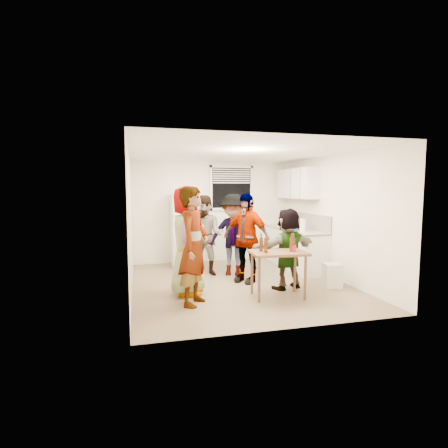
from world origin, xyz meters
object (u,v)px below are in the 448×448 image
object	(u,v)px
guest_grey	(188,294)
red_cup	(293,252)
guest_back_right	(233,275)
beer_bottle_counter	(298,230)
blue_cup	(295,232)
guest_black	(246,282)
refrigerator	(186,230)
wine_bottle	(281,225)
guest_stripe	(194,304)
guest_back_left	(206,275)
kettle	(290,228)
trash_bin	(332,274)
serving_table	(278,297)
beer_bottle_table	(266,253)
guest_orange	(287,288)

from	to	relation	value
guest_grey	red_cup	bearing A→B (deg)	-91.37
red_cup	guest_back_right	size ratio (longest dim) A/B	0.07
guest_grey	beer_bottle_counter	bearing A→B (deg)	-47.33
blue_cup	guest_black	world-z (taller)	blue_cup
red_cup	guest_grey	world-z (taller)	red_cup
refrigerator	guest_back_right	bearing A→B (deg)	-54.36
refrigerator	beer_bottle_counter	bearing A→B (deg)	-24.71
red_cup	guest_black	size ratio (longest dim) A/B	0.06
wine_bottle	guest_grey	distance (m)	3.85
blue_cup	guest_black	distance (m)	1.63
refrigerator	guest_stripe	xyz separation A→B (m)	(-0.29, -2.84, -0.85)
wine_bottle	guest_back_left	distance (m)	2.70
kettle	guest_back_right	xyz separation A→B (m)	(-1.57, -0.61, -0.90)
beer_bottle_counter	guest_grey	size ratio (longest dim) A/B	0.12
blue_cup	trash_bin	bearing A→B (deg)	-82.24
serving_table	guest_grey	world-z (taller)	serving_table
guest_back_left	guest_back_right	distance (m)	0.58
guest_stripe	beer_bottle_counter	bearing A→B (deg)	-25.56
trash_bin	beer_bottle_table	xyz separation A→B (m)	(-1.45, -0.35, 0.53)
guest_back_right	guest_orange	world-z (taller)	guest_back_right
beer_bottle_counter	guest_back_right	size ratio (longest dim) A/B	0.14
refrigerator	blue_cup	distance (m)	2.54
guest_back_left	beer_bottle_counter	bearing A→B (deg)	29.24
refrigerator	guest_black	size ratio (longest dim) A/B	0.98
guest_orange	guest_stripe	bearing A→B (deg)	-1.07
beer_bottle_counter	serving_table	size ratio (longest dim) A/B	0.25
guest_back_left	blue_cup	bearing A→B (deg)	23.25
kettle	blue_cup	xyz separation A→B (m)	(-0.21, -0.74, 0.00)
refrigerator	wine_bottle	world-z (taller)	refrigerator
serving_table	beer_bottle_table	world-z (taller)	beer_bottle_table
beer_bottle_table	guest_black	size ratio (longest dim) A/B	0.14
guest_grey	refrigerator	bearing A→B (deg)	10.83
trash_bin	guest_stripe	distance (m)	2.68
wine_bottle	blue_cup	world-z (taller)	wine_bottle
kettle	guest_back_left	world-z (taller)	kettle
guest_back_left	guest_stripe	bearing A→B (deg)	-75.74
beer_bottle_counter	beer_bottle_table	world-z (taller)	beer_bottle_counter
red_cup	guest_stripe	xyz separation A→B (m)	(-1.68, 0.04, -0.78)
refrigerator	wine_bottle	bearing A→B (deg)	4.61
kettle	wine_bottle	bearing A→B (deg)	88.75
guest_grey	beer_bottle_table	bearing A→B (deg)	-97.65
serving_table	red_cup	distance (m)	0.82
guest_stripe	guest_back_right	world-z (taller)	guest_back_right
red_cup	guest_back_right	world-z (taller)	red_cup
wine_bottle	beer_bottle_table	bearing A→B (deg)	-117.47
beer_bottle_table	serving_table	bearing A→B (deg)	10.91
trash_bin	beer_bottle_table	bearing A→B (deg)	-166.53
guest_back_left	beer_bottle_table	bearing A→B (deg)	-39.84
refrigerator	serving_table	xyz separation A→B (m)	(1.14, -2.82, -0.85)
blue_cup	guest_grey	bearing A→B (deg)	-158.16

